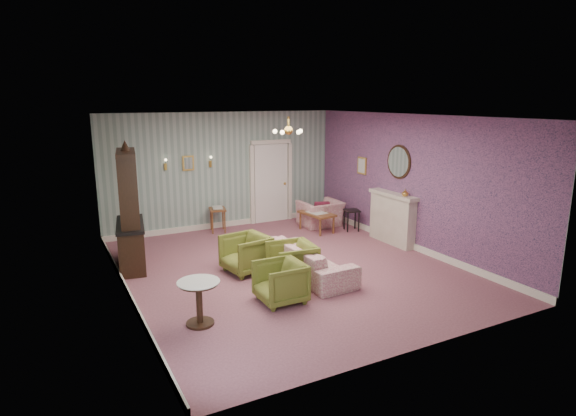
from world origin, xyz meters
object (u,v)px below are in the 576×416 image
olive_chair_c (246,252)px  pedestal_table (199,303)px  fireplace (392,218)px  side_table_black (352,220)px  olive_chair_a (280,280)px  coffee_table (317,222)px  wingback_chair (320,209)px  olive_chair_b (292,260)px  dresser (129,207)px  sofa_chintz (309,254)px

olive_chair_c → pedestal_table: 2.22m
fireplace → side_table_black: 1.33m
olive_chair_a → pedestal_table: size_ratio=1.10×
coffee_table → wingback_chair: bearing=48.7°
olive_chair_b → pedestal_table: size_ratio=1.17×
olive_chair_a → fireplace: 4.08m
wingback_chair → dresser: (-4.85, -0.90, 0.77)m
olive_chair_b → coffee_table: 3.39m
olive_chair_c → pedestal_table: size_ratio=1.18×
coffee_table → side_table_black: (0.79, -0.36, 0.03)m
sofa_chintz → fireplace: 2.85m
sofa_chintz → side_table_black: sofa_chintz is taller
fireplace → side_table_black: fireplace is taller
fireplace → coffee_table: size_ratio=1.49×
coffee_table → pedestal_table: 5.39m
olive_chair_b → olive_chair_c: (-0.54, 0.83, 0.00)m
dresser → fireplace: (5.51, -1.12, -0.63)m
dresser → olive_chair_a: bearing=-48.0°
sofa_chintz → wingback_chair: 3.56m
side_table_black → sofa_chintz: bearing=-138.8°
olive_chair_c → side_table_black: 3.75m
wingback_chair → pedestal_table: size_ratio=1.49×
sofa_chintz → coffee_table: sofa_chintz is taller
olive_chair_a → olive_chair_c: bearing=178.8°
olive_chair_a → dresser: bearing=-147.0°
olive_chair_b → coffee_table: (2.12, 2.65, -0.15)m
olive_chair_b → wingback_chair: size_ratio=0.79×
sofa_chintz → fireplace: size_ratio=1.49×
olive_chair_c → sofa_chintz: sofa_chintz is taller
olive_chair_c → sofa_chintz: bearing=44.2°
side_table_black → olive_chair_b: bearing=-141.8°
fireplace → coffee_table: fireplace is taller
side_table_black → pedestal_table: size_ratio=0.79×
dresser → fireplace: dresser is taller
olive_chair_b → olive_chair_c: 0.99m
sofa_chintz → pedestal_table: 2.59m
olive_chair_b → olive_chair_c: size_ratio=0.99×
pedestal_table → coffee_table: bearing=40.6°
olive_chair_c → sofa_chintz: 1.20m
olive_chair_b → dresser: size_ratio=0.33×
olive_chair_b → sofa_chintz: (0.43, 0.11, 0.01)m
olive_chair_a → sofa_chintz: size_ratio=0.35×
sofa_chintz → pedestal_table: sofa_chintz is taller
olive_chair_a → fireplace: size_ratio=0.53×
coffee_table → pedestal_table: (-4.09, -3.51, 0.10)m
olive_chair_a → coffee_table: (2.70, 3.34, -0.13)m
wingback_chair → sofa_chintz: bearing=55.1°
olive_chair_b → side_table_black: olive_chair_b is taller
dresser → coffee_table: dresser is taller
wingback_chair → dresser: dresser is taller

